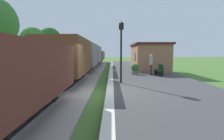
% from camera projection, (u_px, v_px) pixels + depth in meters
% --- Properties ---
extents(ground_plane, '(160.00, 160.00, 0.00)m').
position_uv_depth(ground_plane, '(101.00, 95.00, 8.78)').
color(ground_plane, '#47702D').
extents(platform_slab, '(6.00, 60.00, 0.25)m').
position_uv_depth(platform_slab, '(165.00, 92.00, 8.78)').
color(platform_slab, '#424244').
rests_on(platform_slab, ground).
extents(platform_edge_stripe, '(0.36, 60.00, 0.01)m').
position_uv_depth(platform_edge_stripe, '(109.00, 90.00, 8.75)').
color(platform_edge_stripe, silver).
rests_on(platform_edge_stripe, platform_slab).
extents(track_ballast, '(3.80, 60.00, 0.12)m').
position_uv_depth(track_ballast, '(53.00, 93.00, 8.76)').
color(track_ballast, '#9E9389').
rests_on(track_ballast, ground).
extents(rail_near, '(0.07, 60.00, 0.14)m').
position_uv_depth(rail_near, '(68.00, 91.00, 8.75)').
color(rail_near, slate).
rests_on(rail_near, track_ballast).
extents(rail_far, '(0.07, 60.00, 0.14)m').
position_uv_depth(rail_far, '(39.00, 91.00, 8.75)').
color(rail_far, slate).
rests_on(rail_far, track_ballast).
extents(freight_train, '(2.50, 39.20, 2.72)m').
position_uv_depth(freight_train, '(87.00, 57.00, 20.73)').
color(freight_train, brown).
rests_on(freight_train, rail_near).
extents(station_hut, '(3.50, 5.80, 2.78)m').
position_uv_depth(station_hut, '(148.00, 57.00, 18.54)').
color(station_hut, '#9E6B4C').
rests_on(station_hut, platform_slab).
extents(bench_near_hut, '(0.42, 1.50, 0.91)m').
position_uv_depth(bench_near_hut, '(159.00, 70.00, 14.22)').
color(bench_near_hut, '#1E4C2D').
rests_on(bench_near_hut, platform_slab).
extents(bench_down_platform, '(0.42, 1.50, 0.91)m').
position_uv_depth(bench_down_platform, '(140.00, 63.00, 23.78)').
color(bench_down_platform, '#1E4C2D').
rests_on(bench_down_platform, platform_slab).
extents(person_waiting, '(0.34, 0.43, 1.71)m').
position_uv_depth(person_waiting, '(150.00, 64.00, 14.39)').
color(person_waiting, '#38332D').
rests_on(person_waiting, platform_slab).
extents(potted_planter, '(0.64, 0.64, 0.92)m').
position_uv_depth(potted_planter, '(134.00, 69.00, 14.98)').
color(potted_planter, slate).
rests_on(potted_planter, platform_slab).
extents(lamp_post_near, '(0.28, 0.28, 3.70)m').
position_uv_depth(lamp_post_near, '(120.00, 41.00, 10.41)').
color(lamp_post_near, black).
rests_on(lamp_post_near, platform_slab).
extents(tree_trackside_far, '(3.02, 3.02, 5.23)m').
position_uv_depth(tree_trackside_far, '(32.00, 40.00, 21.50)').
color(tree_trackside_far, '#4C3823').
rests_on(tree_trackside_far, ground).
extents(tree_field_left, '(3.50, 3.50, 5.94)m').
position_uv_depth(tree_field_left, '(49.00, 39.00, 27.00)').
color(tree_field_left, '#4C3823').
rests_on(tree_field_left, ground).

